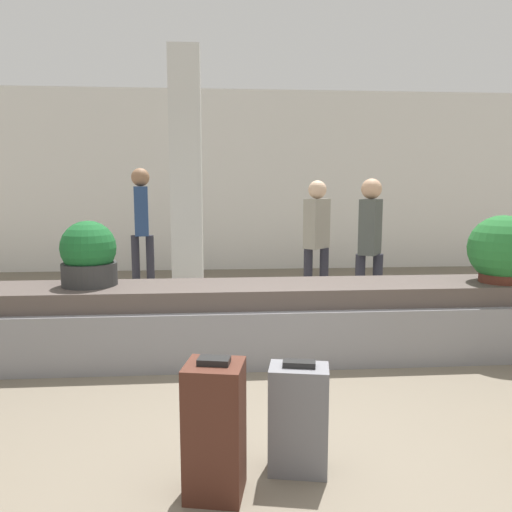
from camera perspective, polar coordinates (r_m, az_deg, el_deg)
ground_plane at (r=3.03m, az=2.72°, el=-21.96°), size 18.00×18.00×0.00m
back_wall at (r=9.07m, az=-2.37°, el=8.53°), size 18.00×0.06×3.20m
carousel at (r=4.49m, az=-0.00°, el=-7.52°), size 6.37×0.82×0.66m
pillar at (r=6.42m, az=-7.96°, el=8.69°), size 0.39×0.39×3.20m
suitcase_0 at (r=2.58m, az=-4.73°, el=-19.12°), size 0.32×0.31×0.70m
suitcase_3 at (r=2.79m, az=4.87°, el=-18.02°), size 0.34×0.26×0.61m
potted_plant_0 at (r=4.55m, az=-18.58°, el=0.04°), size 0.47×0.47×0.56m
potted_plant_1 at (r=4.96m, az=26.32°, el=0.57°), size 0.59×0.59×0.60m
traveler_0 at (r=6.14m, az=6.95°, el=2.53°), size 0.36×0.35×1.58m
traveler_1 at (r=7.01m, az=-12.93°, el=4.08°), size 0.31×0.34×1.76m
traveler_2 at (r=5.65m, az=12.90°, el=2.00°), size 0.32×0.37×1.60m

